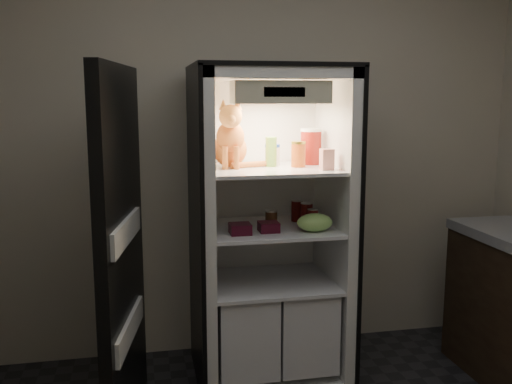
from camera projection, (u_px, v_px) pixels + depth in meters
room_shell at (359, 119)px, 1.97m from camera, size 3.60×3.60×3.60m
refrigerator at (268, 248)px, 3.44m from camera, size 0.90×0.72×1.88m
fridge_door at (122, 256)px, 2.83m from camera, size 0.21×0.87×1.85m
tabby_cat at (230, 142)px, 3.30m from camera, size 0.33×0.38×0.40m
parmesan_shaker at (271, 152)px, 3.34m from camera, size 0.07×0.07×0.17m
mayo_tub at (272, 155)px, 3.42m from camera, size 0.09×0.09×0.13m
salsa_jar at (298, 154)px, 3.32m from camera, size 0.08×0.08×0.15m
pepper_jar at (311, 146)px, 3.45m from camera, size 0.13×0.13×0.22m
cream_carton at (327, 159)px, 3.20m from camera, size 0.07×0.07×0.12m
soda_can_a at (297, 211)px, 3.50m from camera, size 0.07×0.07×0.13m
soda_can_b at (307, 214)px, 3.39m from camera, size 0.07×0.07×0.13m
soda_can_c at (313, 219)px, 3.30m from camera, size 0.06×0.06×0.11m
condiment_jar at (271, 218)px, 3.36m from camera, size 0.07×0.07×0.10m
grape_bag at (315, 222)px, 3.23m from camera, size 0.21×0.15×0.10m
berry_box_left at (240, 229)px, 3.17m from camera, size 0.12×0.12×0.06m
berry_box_right at (269, 227)px, 3.23m from camera, size 0.11×0.11×0.06m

